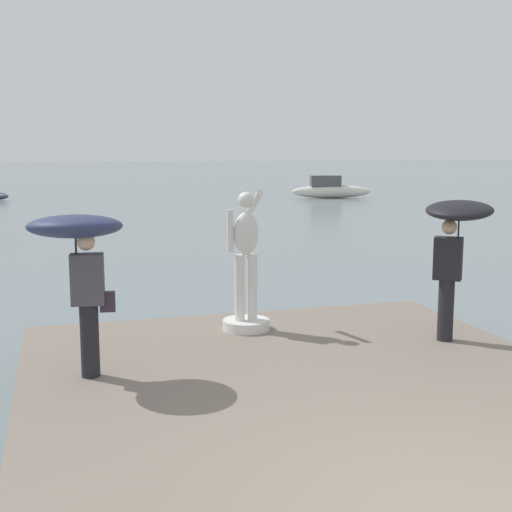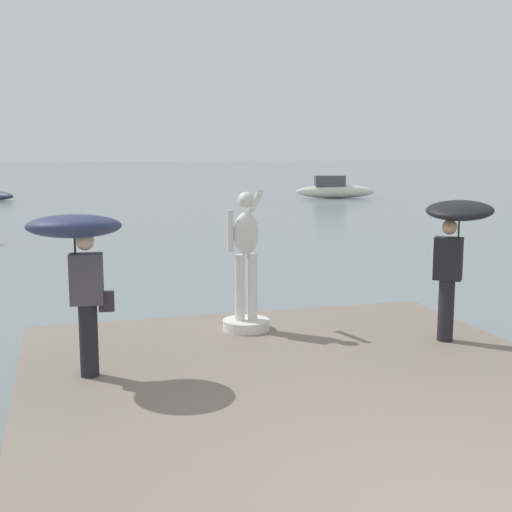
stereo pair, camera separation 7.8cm
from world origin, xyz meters
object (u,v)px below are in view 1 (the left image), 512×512
Objects in this scene: onlooker_left at (79,245)px; boat_mid at (330,190)px; statue_white_figure at (246,275)px; onlooker_right at (455,234)px.

onlooker_left is 0.36× the size of boat_mid.
onlooker_right is at bearing -28.08° from statue_white_figure.
onlooker_left is at bearing -148.29° from statue_white_figure.
statue_white_figure is 0.38× the size of boat_mid.
onlooker_left is at bearing -178.81° from onlooker_right.
statue_white_figure is at bearing -114.82° from boat_mid.
onlooker_right is at bearing 1.19° from onlooker_left.
onlooker_left is 38.57m from boat_mid.
boat_mid is (12.53, 34.18, -1.34)m from onlooker_right.
onlooker_right reaches higher than boat_mid.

